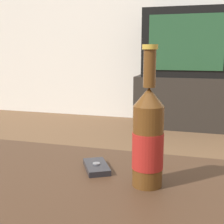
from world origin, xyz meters
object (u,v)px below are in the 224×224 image
tv_stand (184,102)px  beer_bottle (148,138)px  cell_phone (96,167)px  television (187,43)px

tv_stand → beer_bottle: (0.07, -2.65, 0.33)m
tv_stand → beer_bottle: beer_bottle is taller
cell_phone → tv_stand: bearing=59.0°
tv_stand → cell_phone: 2.60m
beer_bottle → cell_phone: 0.18m
television → beer_bottle: 2.66m
television → cell_phone: television is taller
beer_bottle → tv_stand: bearing=91.6°
tv_stand → cell_phone: bearing=-91.4°
television → cell_phone: size_ratio=7.34×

